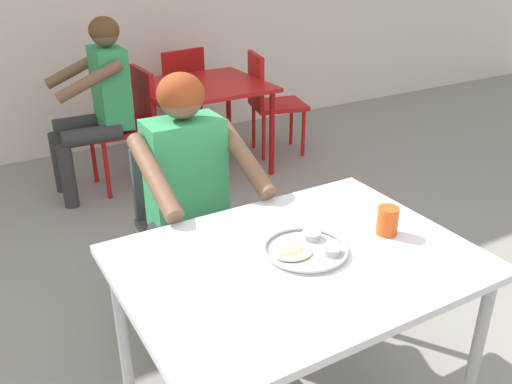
% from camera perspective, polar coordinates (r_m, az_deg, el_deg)
% --- Properties ---
extents(table_foreground, '(1.19, 0.88, 0.73)m').
position_cam_1_polar(table_foreground, '(1.90, 4.37, -8.70)').
color(table_foreground, silver).
rests_on(table_foreground, ground).
extents(thali_tray, '(0.30, 0.30, 0.03)m').
position_cam_1_polar(thali_tray, '(1.89, 5.31, -6.00)').
color(thali_tray, '#B7BABF').
rests_on(thali_tray, table_foreground).
extents(drinking_cup, '(0.08, 0.08, 0.11)m').
position_cam_1_polar(drinking_cup, '(2.03, 13.71, -2.87)').
color(drinking_cup, '#D84C19').
rests_on(drinking_cup, table_foreground).
extents(chair_foreground, '(0.39, 0.39, 0.83)m').
position_cam_1_polar(chair_foreground, '(2.67, -8.15, -2.37)').
color(chair_foreground, '#3F3F44').
rests_on(chair_foreground, ground).
extents(diner_foreground, '(0.49, 0.55, 1.21)m').
position_cam_1_polar(diner_foreground, '(2.39, -6.55, 0.55)').
color(diner_foreground, black).
rests_on(diner_foreground, ground).
extents(table_background_red, '(0.94, 0.84, 0.70)m').
position_cam_1_polar(table_background_red, '(4.25, -5.69, 10.25)').
color(table_background_red, '#B71414').
rests_on(table_background_red, ground).
extents(chair_red_left, '(0.44, 0.43, 0.86)m').
position_cam_1_polar(chair_red_left, '(4.11, -13.17, 7.51)').
color(chair_red_left, '#AC1315').
rests_on(chair_red_left, ground).
extents(chair_red_right, '(0.51, 0.48, 0.86)m').
position_cam_1_polar(chair_red_right, '(4.62, 1.39, 9.90)').
color(chair_red_right, red).
rests_on(chair_red_right, ground).
extents(chair_red_far, '(0.50, 0.48, 0.87)m').
position_cam_1_polar(chair_red_far, '(4.84, -8.20, 10.49)').
color(chair_red_far, '#A61313').
rests_on(chair_red_far, ground).
extents(patron_background, '(0.56, 0.50, 1.25)m').
position_cam_1_polar(patron_background, '(3.97, -16.28, 10.02)').
color(patron_background, '#2F2F2F').
rests_on(patron_background, ground).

